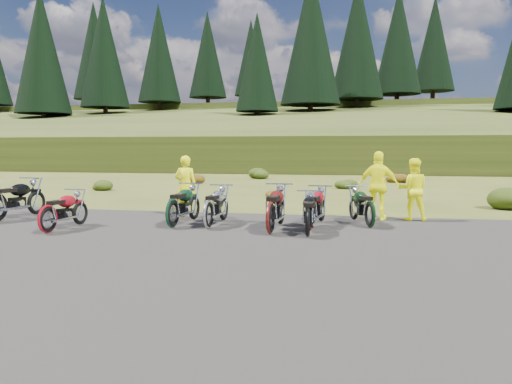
# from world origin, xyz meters

# --- Properties ---
(ground) EXTENTS (300.00, 300.00, 0.00)m
(ground) POSITION_xyz_m (0.00, 0.00, 0.00)
(ground) COLOR #3E4A18
(ground) RESTS_ON ground
(gravel_pad) EXTENTS (20.00, 12.00, 0.04)m
(gravel_pad) POSITION_xyz_m (0.00, -2.00, 0.00)
(gravel_pad) COLOR black
(gravel_pad) RESTS_ON ground
(hill_slope) EXTENTS (300.00, 45.97, 9.37)m
(hill_slope) POSITION_xyz_m (0.00, 50.00, 0.00)
(hill_slope) COLOR #2A3A13
(hill_slope) RESTS_ON ground
(hill_plateau) EXTENTS (300.00, 90.00, 9.17)m
(hill_plateau) POSITION_xyz_m (0.00, 110.00, 0.00)
(hill_plateau) COLOR #2A3A13
(hill_plateau) RESTS_ON ground
(conifer_14) EXTENTS (5.28, 5.28, 14.00)m
(conifer_14) POSITION_xyz_m (-51.00, 70.00, 16.55)
(conifer_14) COLOR black
(conifer_14) RESTS_ON ground
(conifer_15) EXTENTS (7.92, 7.92, 20.00)m
(conifer_15) POSITION_xyz_m (-45.00, 76.00, 20.16)
(conifer_15) COLOR black
(conifer_15) RESTS_ON ground
(conifer_16) EXTENTS (7.48, 7.48, 19.00)m
(conifer_16) POSITION_xyz_m (-39.00, 51.00, 15.28)
(conifer_16) COLOR black
(conifer_16) RESTS_ON ground
(conifer_17) EXTENTS (7.04, 7.04, 18.00)m
(conifer_17) POSITION_xyz_m (-33.00, 57.00, 15.97)
(conifer_17) COLOR black
(conifer_17) RESTS_ON ground
(conifer_18) EXTENTS (6.60, 6.60, 17.00)m
(conifer_18) POSITION_xyz_m (-27.00, 63.00, 16.66)
(conifer_18) COLOR black
(conifer_18) RESTS_ON ground
(conifer_19) EXTENTS (6.16, 6.16, 16.00)m
(conifer_19) POSITION_xyz_m (-21.00, 69.00, 17.36)
(conifer_19) COLOR black
(conifer_19) RESTS_ON ground
(conifer_20) EXTENTS (5.72, 5.72, 15.00)m
(conifer_20) POSITION_xyz_m (-15.00, 75.00, 17.65)
(conifer_20) COLOR black
(conifer_20) RESTS_ON ground
(conifer_21) EXTENTS (5.28, 5.28, 14.00)m
(conifer_21) POSITION_xyz_m (-9.00, 50.00, 12.56)
(conifer_21) COLOR black
(conifer_21) RESTS_ON ground
(conifer_22) EXTENTS (7.92, 7.92, 20.00)m
(conifer_22) POSITION_xyz_m (-3.00, 56.00, 16.77)
(conifer_22) COLOR black
(conifer_22) RESTS_ON ground
(conifer_23) EXTENTS (7.48, 7.48, 19.00)m
(conifer_23) POSITION_xyz_m (3.00, 62.00, 17.47)
(conifer_23) COLOR black
(conifer_23) RESTS_ON ground
(conifer_24) EXTENTS (7.04, 7.04, 18.00)m
(conifer_24) POSITION_xyz_m (9.00, 68.00, 18.16)
(conifer_24) COLOR black
(conifer_24) RESTS_ON ground
(conifer_25) EXTENTS (6.60, 6.60, 17.00)m
(conifer_25) POSITION_xyz_m (15.00, 74.00, 18.66)
(conifer_25) COLOR black
(conifer_25) RESTS_ON ground
(shrub_1) EXTENTS (1.03, 1.03, 0.61)m
(shrub_1) POSITION_xyz_m (-9.10, 11.30, 0.31)
(shrub_1) COLOR #20330C
(shrub_1) RESTS_ON ground
(shrub_2) EXTENTS (1.30, 1.30, 0.77)m
(shrub_2) POSITION_xyz_m (-6.20, 16.60, 0.38)
(shrub_2) COLOR #5C2D0B
(shrub_2) RESTS_ON ground
(shrub_3) EXTENTS (1.56, 1.56, 0.92)m
(shrub_3) POSITION_xyz_m (-3.30, 21.90, 0.46)
(shrub_3) COLOR #20330C
(shrub_3) RESTS_ON ground
(shrub_4) EXTENTS (0.77, 0.77, 0.45)m
(shrub_4) POSITION_xyz_m (-0.40, 9.20, 0.23)
(shrub_4) COLOR #5C2D0B
(shrub_4) RESTS_ON ground
(shrub_5) EXTENTS (1.03, 1.03, 0.61)m
(shrub_5) POSITION_xyz_m (2.50, 14.50, 0.31)
(shrub_5) COLOR #20330C
(shrub_5) RESTS_ON ground
(shrub_6) EXTENTS (1.30, 1.30, 0.77)m
(shrub_6) POSITION_xyz_m (5.40, 19.80, 0.38)
(shrub_6) COLOR #5C2D0B
(shrub_6) RESTS_ON ground
(motorcycle_1) EXTENTS (0.78, 1.93, 0.99)m
(motorcycle_1) POSITION_xyz_m (-4.12, -0.46, 0.00)
(motorcycle_1) COLOR #9F0B17
(motorcycle_1) RESTS_ON ground
(motorcycle_2) EXTENTS (0.86, 2.13, 1.09)m
(motorcycle_2) POSITION_xyz_m (-1.52, 0.88, 0.00)
(motorcycle_2) COLOR black
(motorcycle_2) RESTS_ON ground
(motorcycle_3) EXTENTS (0.72, 2.03, 1.05)m
(motorcycle_3) POSITION_xyz_m (-0.59, 0.95, 0.00)
(motorcycle_3) COLOR #B7B7BC
(motorcycle_3) RESTS_ON ground
(motorcycle_4) EXTENTS (0.77, 2.19, 1.14)m
(motorcycle_4) POSITION_xyz_m (1.07, 0.41, 0.00)
(motorcycle_4) COLOR #51100D
(motorcycle_4) RESTS_ON ground
(motorcycle_5) EXTENTS (0.75, 1.95, 1.00)m
(motorcycle_5) POSITION_xyz_m (1.96, 0.21, 0.00)
(motorcycle_5) COLOR black
(motorcycle_5) RESTS_ON ground
(motorcycle_6) EXTENTS (0.91, 2.06, 1.05)m
(motorcycle_6) POSITION_xyz_m (1.94, 1.28, 0.00)
(motorcycle_6) COLOR maroon
(motorcycle_6) RESTS_ON ground
(motorcycle_7) EXTENTS (1.23, 2.06, 1.02)m
(motorcycle_7) POSITION_xyz_m (3.37, 1.84, 0.00)
(motorcycle_7) COLOR black
(motorcycle_7) RESTS_ON ground
(person_middle) EXTENTS (0.67, 0.45, 1.80)m
(person_middle) POSITION_xyz_m (-1.86, 2.88, 0.90)
(person_middle) COLOR #F5F60C
(person_middle) RESTS_ON ground
(person_right_a) EXTENTS (0.85, 0.66, 1.73)m
(person_right_a) POSITION_xyz_m (4.57, 3.47, 0.86)
(person_right_a) COLOR #F5F60C
(person_right_a) RESTS_ON ground
(person_right_b) EXTENTS (1.21, 0.76, 1.92)m
(person_right_b) POSITION_xyz_m (3.64, 3.31, 0.96)
(person_right_b) COLOR #F5F60C
(person_right_b) RESTS_ON ground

